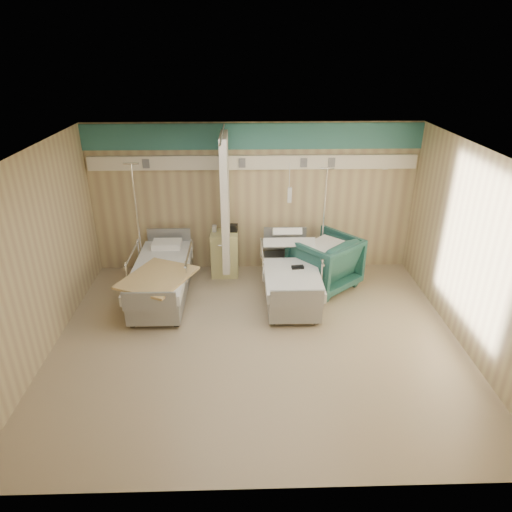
% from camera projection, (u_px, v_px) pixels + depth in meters
% --- Properties ---
extents(ground, '(6.00, 5.00, 0.00)m').
position_uv_depth(ground, '(257.00, 341.00, 6.82)').
color(ground, '#9B8A6B').
rests_on(ground, ground).
extents(room_walls, '(6.04, 5.04, 2.82)m').
position_uv_depth(room_walls, '(255.00, 218.00, 6.26)').
color(room_walls, tan).
rests_on(room_walls, ground).
extents(bed_right, '(1.00, 2.16, 0.63)m').
position_uv_depth(bed_right, '(290.00, 280.00, 7.88)').
color(bed_right, silver).
rests_on(bed_right, ground).
extents(bed_left, '(1.00, 2.16, 0.63)m').
position_uv_depth(bed_left, '(162.00, 282.00, 7.82)').
color(bed_left, silver).
rests_on(bed_left, ground).
extents(bedside_cabinet, '(0.50, 0.48, 0.85)m').
position_uv_depth(bedside_cabinet, '(225.00, 253.00, 8.62)').
color(bedside_cabinet, '#D5D085').
rests_on(bedside_cabinet, ground).
extents(visitor_armchair, '(1.46, 1.46, 0.96)m').
position_uv_depth(visitor_armchair, '(324.00, 262.00, 8.16)').
color(visitor_armchair, '#20514A').
rests_on(visitor_armchair, ground).
extents(waffle_blanket, '(0.88, 0.88, 0.07)m').
position_uv_depth(waffle_blanket, '(328.00, 236.00, 7.90)').
color(waffle_blanket, silver).
rests_on(waffle_blanket, visitor_armchair).
extents(iv_stand_right, '(0.37, 0.37, 2.09)m').
position_uv_depth(iv_stand_right, '(321.00, 255.00, 8.55)').
color(iv_stand_right, silver).
rests_on(iv_stand_right, ground).
extents(iv_stand_left, '(0.39, 0.39, 2.21)m').
position_uv_depth(iv_stand_left, '(142.00, 257.00, 8.43)').
color(iv_stand_left, silver).
rests_on(iv_stand_left, ground).
extents(call_remote, '(0.21, 0.11, 0.04)m').
position_uv_depth(call_remote, '(298.00, 267.00, 7.59)').
color(call_remote, black).
rests_on(call_remote, bed_right).
extents(tan_blanket, '(1.30, 1.42, 0.04)m').
position_uv_depth(tan_blanket, '(158.00, 277.00, 7.26)').
color(tan_blanket, tan).
rests_on(tan_blanket, bed_left).
extents(toiletry_bag, '(0.25, 0.17, 0.13)m').
position_uv_depth(toiletry_bag, '(231.00, 228.00, 8.48)').
color(toiletry_bag, black).
rests_on(toiletry_bag, bedside_cabinet).
extents(white_cup, '(0.10, 0.10, 0.13)m').
position_uv_depth(white_cup, '(214.00, 228.00, 8.46)').
color(white_cup, white).
rests_on(white_cup, bedside_cabinet).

